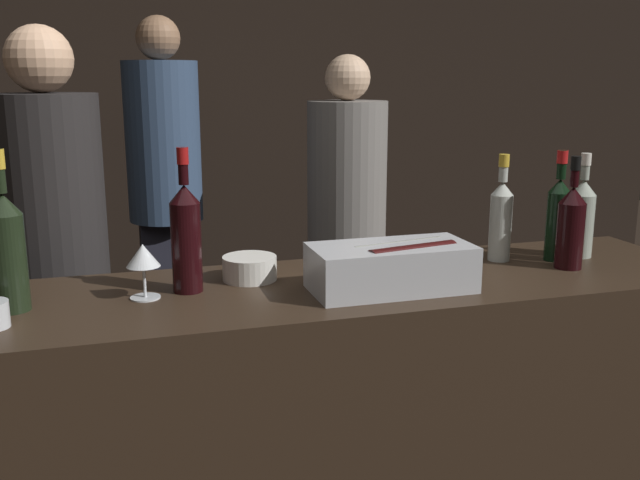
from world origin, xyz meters
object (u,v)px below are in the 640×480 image
Objects in this scene: rose_wine_bottle at (501,217)px; red_wine_bottle_burgundy at (558,215)px; white_wine_bottle at (581,215)px; person_in_hoodie at (165,185)px; champagne_bottle at (7,249)px; bowl_white at (250,267)px; wine_glass at (143,258)px; person_grey_polo at (347,214)px; ice_bin_with_bottles at (394,265)px; person_blond_tee at (56,261)px; red_wine_bottle_black_foil at (571,225)px; red_wine_bottle_tall at (186,235)px.

red_wine_bottle_burgundy is (0.17, -0.05, 0.00)m from rose_wine_bottle.
person_in_hoodie is (-1.16, 1.71, -0.10)m from white_wine_bottle.
person_in_hoodie reaches higher than champagne_bottle.
bowl_white is 0.32m from wine_glass.
rose_wine_bottle is at bearing -0.51° from bowl_white.
bowl_white is at bearing 54.77° from person_grey_polo.
person_blond_tee reaches higher than ice_bin_with_bottles.
red_wine_bottle_burgundy is at bearing 79.14° from red_wine_bottle_black_foil.
wine_glass is 1.24m from red_wine_bottle_black_foil.
wine_glass is (-0.65, 0.11, 0.04)m from ice_bin_with_bottles.
red_wine_bottle_black_foil is 1.01× the size of rose_wine_bottle.
rose_wine_bottle reaches higher than white_wine_bottle.
rose_wine_bottle is 0.20× the size of person_grey_polo.
white_wine_bottle is 1.24m from red_wine_bottle_tall.
red_wine_bottle_black_foil reaches higher than bowl_white.
white_wine_bottle is at bearing 13.38° from ice_bin_with_bottles.
person_blond_tee reaches higher than champagne_bottle.
person_blond_tee is (-1.61, 0.56, -0.17)m from white_wine_bottle.
bowl_white is at bearing 171.01° from red_wine_bottle_black_foil.
red_wine_bottle_black_foil reaches higher than ice_bin_with_bottles.
red_wine_bottle_burgundy is at bearing 0.12° from red_wine_bottle_tall.
wine_glass is (-0.29, -0.09, 0.07)m from bowl_white.
person_in_hoodie is at bearing 93.30° from bowl_white.
red_wine_bottle_burgundy is (1.25, 0.03, 0.03)m from wine_glass.
red_wine_bottle_burgundy is at bearing 13.66° from ice_bin_with_bottles.
ice_bin_with_bottles is 1.26× the size of red_wine_bottle_burgundy.
person_in_hoodie is (-0.45, 1.87, -0.03)m from ice_bin_with_bottles.
ice_bin_with_bottles is at bearing -15.20° from red_wine_bottle_tall.
red_wine_bottle_burgundy is (0.02, 0.09, 0.01)m from red_wine_bottle_black_foil.
red_wine_bottle_tall reaches higher than white_wine_bottle.
person_grey_polo is at bearing 53.18° from wine_glass.
person_in_hoodie reaches higher than rose_wine_bottle.
bowl_white is at bearing 17.59° from wine_glass.
ice_bin_with_bottles is 2.99× the size of wine_glass.
rose_wine_bottle is 1.45m from person_blond_tee.
person_blond_tee reaches higher than red_wine_bottle_black_foil.
person_in_hoodie is at bearing 117.87° from rose_wine_bottle.
red_wine_bottle_black_foil reaches higher than white_wine_bottle.
champagne_bottle is at bearing -177.89° from white_wine_bottle.
person_in_hoodie is at bearing 121.39° from red_wine_bottle_burgundy.
wine_glass is 1.77m from person_in_hoodie.
red_wine_bottle_burgundy is (0.60, 0.15, 0.08)m from ice_bin_with_bottles.
rose_wine_bottle reaches higher than ice_bin_with_bottles.
red_wine_bottle_tall is 1.16× the size of rose_wine_bottle.
rose_wine_bottle is (-0.15, 0.14, 0.01)m from red_wine_bottle_black_foil.
ice_bin_with_bottles is 0.41m from bowl_white.
rose_wine_bottle is at bearing 3.20° from red_wine_bottle_tall.
red_wine_bottle_burgundy is (-0.10, -0.02, 0.01)m from white_wine_bottle.
person_in_hoodie is at bearing 119.71° from red_wine_bottle_black_foil.
champagne_bottle is at bearing 144.79° from person_in_hoodie.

